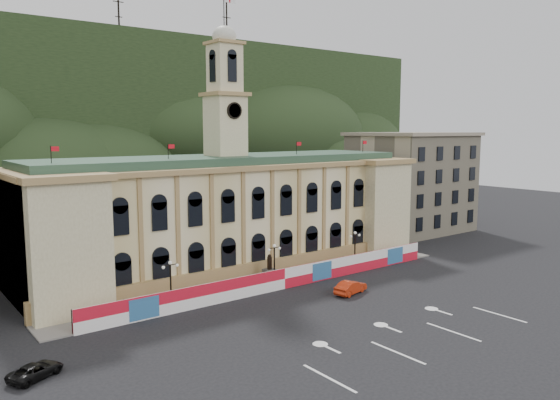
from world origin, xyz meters
TOP-DOWN VIEW (x-y plane):
  - ground at (0.00, 0.00)m, footprint 260.00×260.00m
  - lane_markings at (0.00, -5.00)m, footprint 26.00×10.00m
  - hill_ridge at (0.03, 121.99)m, footprint 230.00×80.00m
  - city_hall at (0.00, 27.63)m, footprint 56.20×17.60m
  - side_building_right at (43.00, 30.93)m, footprint 21.00×17.00m
  - hoarding_fence at (0.06, 15.07)m, footprint 50.00×0.44m
  - pavement at (0.00, 17.75)m, footprint 56.00×5.50m
  - statue at (0.00, 18.00)m, footprint 1.40×1.40m
  - lamp_left at (-14.00, 17.00)m, footprint 1.96×0.44m
  - lamp_center at (0.00, 17.00)m, footprint 1.96×0.44m
  - lamp_right at (14.00, 17.00)m, footprint 1.96×0.44m
  - red_sedan at (4.92, 8.67)m, footprint 3.64×5.42m
  - black_suv at (-30.00, 7.87)m, footprint 5.32×5.87m

SIDE VIEW (x-z plane):
  - ground at x=0.00m, z-range 0.00..0.00m
  - lane_markings at x=0.00m, z-range -0.01..0.01m
  - pavement at x=0.00m, z-range 0.00..0.16m
  - black_suv at x=-30.00m, z-range 0.00..1.21m
  - red_sedan at x=4.92m, z-range 0.00..1.56m
  - statue at x=0.00m, z-range -0.67..3.05m
  - hoarding_fence at x=0.06m, z-range 0.00..2.50m
  - lamp_left at x=-14.00m, z-range 0.50..5.65m
  - lamp_center at x=0.00m, z-range 0.50..5.65m
  - lamp_right at x=14.00m, z-range 0.50..5.65m
  - city_hall at x=0.00m, z-range -10.70..26.40m
  - side_building_right at x=43.00m, z-range 0.03..18.63m
  - hill_ridge at x=0.03m, z-range -12.52..51.48m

